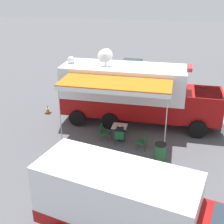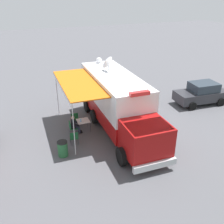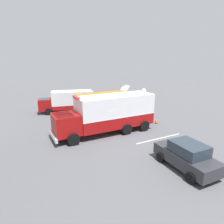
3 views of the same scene
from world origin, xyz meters
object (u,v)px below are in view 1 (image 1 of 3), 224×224
Objects in this scene: folding_table at (119,127)px; folding_chair_at_table at (120,137)px; car_behind_truck at (131,71)px; folding_chair_beside_table at (103,131)px; command_truck at (136,92)px; support_truck at (131,208)px; folding_chair_spare_by_truck at (143,141)px; water_bottle at (121,126)px; seated_responder at (120,133)px; trash_bin at (160,152)px; traffic_cone at (48,109)px.

folding_chair_at_table reaches higher than folding_table.
folding_chair_beside_table is at bearing -0.99° from car_behind_truck.
command_truck reaches higher than folding_chair_at_table.
folding_chair_spare_by_truck is at bearing -179.13° from support_truck.
car_behind_truck is at bearing -175.78° from water_bottle.
seated_responder is (0.61, 0.15, -0.02)m from folding_table.
water_bottle is at bearing -12.33° from command_truck.
folding_table is 3.69× the size of water_bottle.
water_bottle is at bearing 4.22° from car_behind_truck.
seated_responder reaches higher than folding_chair_spare_by_truck.
folding_chair_beside_table is 0.12× the size of support_truck.
water_bottle is at bearing -127.57° from trash_bin.
folding_chair_beside_table is (0.15, -0.94, -0.32)m from water_bottle.
command_truck reaches higher than car_behind_truck.
folding_chair_beside_table is 1.50× the size of traffic_cone.
folding_chair_spare_by_truck is at bearing 14.27° from command_truck.
seated_responder is 0.29× the size of car_behind_truck.
folding_table is at bearing -153.27° from water_bottle.
folding_chair_at_table reaches higher than traffic_cone.
folding_chair_spare_by_truck is (0.82, 1.32, -0.32)m from water_bottle.
car_behind_truck is at bearing -170.88° from command_truck.
command_truck is at bearing -165.73° from folding_chair_spare_by_truck.
folding_chair_beside_table is (0.33, -0.85, -0.16)m from folding_table.
folding_chair_at_table is 1.10m from folding_chair_beside_table.
traffic_cone is at bearing -144.84° from support_truck.
folding_chair_beside_table is 5.12m from traffic_cone.
command_truck is 3.34m from folding_chair_at_table.
folding_table is 0.83m from folding_chair_at_table.
folding_chair_at_table and folding_chair_beside_table have the same top height.
folding_table is at bearing -15.47° from command_truck.
command_truck is 3.11m from seated_responder.
folding_chair_at_table is 1.00× the size of folding_chair_spare_by_truck.
water_bottle is at bearing -121.69° from folding_chair_spare_by_truck.
trash_bin is 8.61m from traffic_cone.
command_truck reaches higher than folding_chair_beside_table.
folding_table is 5.72m from traffic_cone.
command_truck is 2.65m from water_bottle.
folding_table is at bearing 64.76° from traffic_cone.
traffic_cone is (-2.43, -5.16, -0.39)m from folding_table.
folding_chair_spare_by_truck is 1.32m from seated_responder.
trash_bin is (0.88, 0.89, -0.06)m from folding_chair_spare_by_truck.
water_bottle is 2.81m from trash_bin.
support_truck reaches higher than folding_chair_beside_table.
folding_chair_spare_by_truck is at bearing 54.89° from folding_table.
seated_responder is at bearing 7.73° from water_bottle.
folding_table is 7.22m from support_truck.
folding_chair_spare_by_truck is 1.25m from trash_bin.
seated_responder is (0.44, 0.06, -0.18)m from water_bottle.
water_bottle is 0.03× the size of support_truck.
folding_table is 0.12× the size of support_truck.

